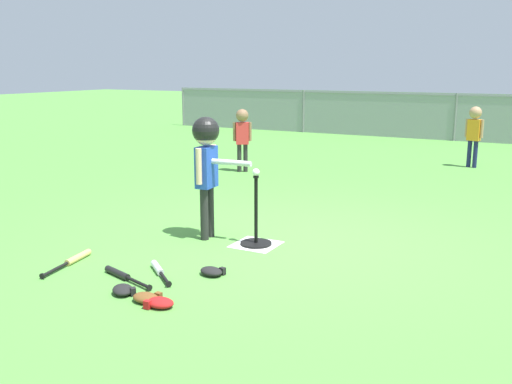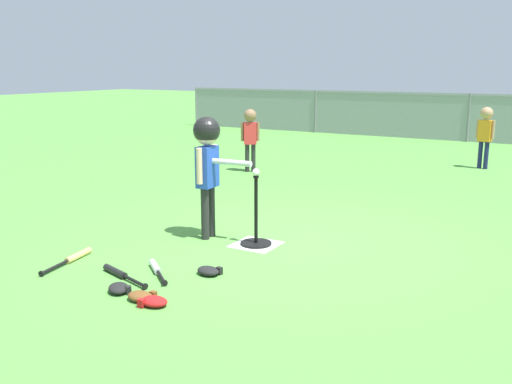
% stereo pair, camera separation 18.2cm
% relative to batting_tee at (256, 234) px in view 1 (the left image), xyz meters
% --- Properties ---
extents(ground_plane, '(60.00, 60.00, 0.00)m').
position_rel_batting_tee_xyz_m(ground_plane, '(0.33, 0.21, -0.12)').
color(ground_plane, '#51933D').
extents(home_plate, '(0.44, 0.44, 0.01)m').
position_rel_batting_tee_xyz_m(home_plate, '(0.00, -0.00, -0.11)').
color(home_plate, white).
rests_on(home_plate, ground_plane).
extents(batting_tee, '(0.32, 0.32, 0.71)m').
position_rel_batting_tee_xyz_m(batting_tee, '(0.00, 0.00, 0.00)').
color(batting_tee, black).
rests_on(batting_tee, ground_plane).
extents(baseball_on_tee, '(0.07, 0.07, 0.07)m').
position_rel_batting_tee_xyz_m(baseball_on_tee, '(0.00, -0.00, 0.63)').
color(baseball_on_tee, white).
rests_on(baseball_on_tee, batting_tee).
extents(batter_child, '(0.65, 0.37, 1.28)m').
position_rel_batting_tee_xyz_m(batter_child, '(-0.56, -0.03, 0.80)').
color(batter_child, '#262626').
rests_on(batter_child, ground_plane).
extents(fielder_near_left, '(0.32, 0.22, 1.09)m').
position_rel_batting_tee_xyz_m(fielder_near_left, '(1.27, 5.87, 0.58)').
color(fielder_near_left, '#191E4C').
rests_on(fielder_near_left, ground_plane).
extents(fielder_deep_right, '(0.28, 0.22, 1.07)m').
position_rel_batting_tee_xyz_m(fielder_deep_right, '(-2.16, 3.55, 0.57)').
color(fielder_deep_right, '#262626').
rests_on(fielder_deep_right, ground_plane).
extents(spare_bat_silver, '(0.47, 0.40, 0.06)m').
position_rel_batting_tee_xyz_m(spare_bat_silver, '(-0.36, -1.13, -0.09)').
color(spare_bat_silver, silver).
rests_on(spare_bat_silver, ground_plane).
extents(spare_bat_wood, '(0.18, 0.69, 0.06)m').
position_rel_batting_tee_xyz_m(spare_bat_wood, '(-1.23, -1.28, -0.09)').
color(spare_bat_wood, '#DBB266').
rests_on(spare_bat_wood, ground_plane).
extents(spare_bat_black, '(0.63, 0.24, 0.06)m').
position_rel_batting_tee_xyz_m(spare_bat_black, '(-0.57, -1.38, -0.09)').
color(spare_bat_black, black).
rests_on(spare_bat_black, ground_plane).
extents(glove_by_plate, '(0.23, 0.17, 0.07)m').
position_rel_batting_tee_xyz_m(glove_by_plate, '(-0.06, -1.68, -0.08)').
color(glove_by_plate, brown).
rests_on(glove_by_plate, ground_plane).
extents(glove_near_bats, '(0.25, 0.21, 0.07)m').
position_rel_batting_tee_xyz_m(glove_near_bats, '(0.07, -0.95, -0.08)').
color(glove_near_bats, black).
rests_on(glove_near_bats, ground_plane).
extents(glove_tossed_aside, '(0.27, 0.27, 0.07)m').
position_rel_batting_tee_xyz_m(glove_tossed_aside, '(-0.33, -1.64, -0.08)').
color(glove_tossed_aside, black).
rests_on(glove_tossed_aside, ground_plane).
extents(glove_outfield_drop, '(0.23, 0.18, 0.07)m').
position_rel_batting_tee_xyz_m(glove_outfield_drop, '(0.09, -1.71, -0.08)').
color(glove_outfield_drop, '#B21919').
rests_on(glove_outfield_drop, ground_plane).
extents(outfield_fence, '(16.06, 0.06, 1.15)m').
position_rel_batting_tee_xyz_m(outfield_fence, '(0.33, 9.64, 0.50)').
color(outfield_fence, slate).
rests_on(outfield_fence, ground_plane).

